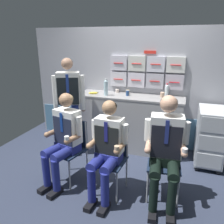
% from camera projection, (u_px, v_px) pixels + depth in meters
% --- Properties ---
extents(ground, '(4.80, 4.80, 0.04)m').
position_uv_depth(ground, '(116.00, 182.00, 3.22)').
color(ground, '#2C3246').
extents(galley_bulkhead, '(4.20, 0.14, 2.15)m').
position_uv_depth(galley_bulkhead, '(139.00, 89.00, 4.12)').
color(galley_bulkhead, '#A6A7B1').
rests_on(galley_bulkhead, ground).
extents(galley_counter, '(1.88, 0.53, 1.00)m').
position_uv_depth(galley_counter, '(129.00, 122.00, 4.07)').
color(galley_counter, '#9D9C9C').
rests_on(galley_counter, ground).
extents(service_trolley, '(0.40, 0.65, 0.93)m').
position_uv_depth(service_trolley, '(210.00, 136.00, 3.52)').
color(service_trolley, black).
rests_on(service_trolley, ground).
extents(folding_chair_left, '(0.49, 0.49, 0.86)m').
position_uv_depth(folding_chair_left, '(73.00, 143.00, 3.17)').
color(folding_chair_left, '#A8AAAF').
rests_on(folding_chair_left, ground).
extents(crew_member_left, '(0.51, 0.66, 1.27)m').
position_uv_depth(crew_member_left, '(64.00, 136.00, 2.99)').
color(crew_member_left, black).
rests_on(crew_member_left, ground).
extents(folding_chair_right, '(0.43, 0.43, 0.86)m').
position_uv_depth(folding_chair_right, '(112.00, 152.00, 2.92)').
color(folding_chair_right, '#A8AAAF').
rests_on(folding_chair_right, ground).
extents(crew_member_right, '(0.48, 0.60, 1.25)m').
position_uv_depth(crew_member_right, '(107.00, 147.00, 2.73)').
color(crew_member_right, black).
rests_on(crew_member_right, ground).
extents(folding_chair_by_counter, '(0.44, 0.44, 0.86)m').
position_uv_depth(folding_chair_by_counter, '(165.00, 155.00, 2.84)').
color(folding_chair_by_counter, '#A8AAAF').
rests_on(folding_chair_by_counter, ground).
extents(crew_member_by_counter, '(0.52, 0.67, 1.33)m').
position_uv_depth(crew_member_by_counter, '(166.00, 146.00, 2.63)').
color(crew_member_by_counter, black).
rests_on(crew_member_by_counter, ground).
extents(crew_member_standing, '(0.49, 0.37, 1.66)m').
position_uv_depth(crew_member_standing, '(69.00, 99.00, 3.73)').
color(crew_member_standing, black).
rests_on(crew_member_standing, ground).
extents(sparkling_bottle_green, '(0.07, 0.07, 0.29)m').
position_uv_depth(sparkling_bottle_green, '(106.00, 87.00, 3.91)').
color(sparkling_bottle_green, '#ACCFDB').
rests_on(sparkling_bottle_green, galley_counter).
extents(water_bottle_blue_cap, '(0.06, 0.06, 0.22)m').
position_uv_depth(water_bottle_blue_cap, '(167.00, 90.00, 3.86)').
color(water_bottle_blue_cap, silver).
rests_on(water_bottle_blue_cap, galley_counter).
extents(coffee_cup_spare, '(0.06, 0.06, 0.09)m').
position_uv_depth(coffee_cup_spare, '(127.00, 93.00, 3.91)').
color(coffee_cup_spare, navy).
rests_on(coffee_cup_spare, galley_counter).
extents(paper_cup_tan, '(0.07, 0.07, 0.06)m').
position_uv_depth(paper_cup_tan, '(117.00, 91.00, 4.16)').
color(paper_cup_tan, beige).
rests_on(paper_cup_tan, galley_counter).
extents(coffee_cup_white, '(0.07, 0.07, 0.07)m').
position_uv_depth(coffee_cup_white, '(128.00, 92.00, 4.02)').
color(coffee_cup_white, tan).
rests_on(coffee_cup_white, galley_counter).
extents(paper_cup_blue, '(0.07, 0.07, 0.09)m').
position_uv_depth(paper_cup_blue, '(162.00, 95.00, 3.80)').
color(paper_cup_blue, tan).
rests_on(paper_cup_blue, galley_counter).
extents(snack_banana, '(0.17, 0.10, 0.04)m').
position_uv_depth(snack_banana, '(93.00, 93.00, 4.04)').
color(snack_banana, yellow).
rests_on(snack_banana, galley_counter).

